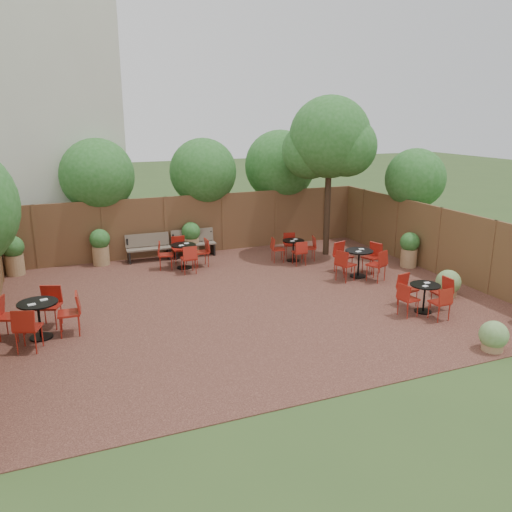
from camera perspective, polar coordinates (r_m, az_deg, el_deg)
name	(u,v)px	position (r m, az deg, el deg)	size (l,w,h in m)	color
ground	(250,300)	(13.48, -0.70, -4.79)	(80.00, 80.00, 0.00)	#354F23
courtyard_paving	(250,299)	(13.48, -0.70, -4.75)	(12.00, 10.00, 0.02)	#391E17
fence_back	(195,224)	(17.78, -6.66, 3.46)	(12.00, 0.08, 2.00)	brown
fence_right	(438,241)	(16.28, 19.34, 1.56)	(0.08, 10.00, 2.00)	brown
neighbour_building	(42,132)	(19.78, -22.39, 12.41)	(5.00, 4.00, 8.00)	beige
overhang_foliage	(129,186)	(14.57, -13.75, 7.44)	(15.55, 10.87, 2.80)	#235C1E
courtyard_tree	(330,142)	(17.22, 8.06, 12.24)	(2.77, 2.67, 5.19)	black
park_bench_left	(148,247)	(17.17, -11.72, 0.98)	(1.42, 0.49, 0.87)	brown
park_bench_right	(193,242)	(17.49, -6.87, 1.49)	(1.44, 0.48, 0.89)	brown
bistro_tables	(254,273)	(14.10, -0.24, -1.89)	(10.33, 7.26, 0.93)	black
planters	(170,246)	(16.46, -9.45, 1.07)	(11.92, 4.47, 1.17)	#97724B
low_shrubs	(479,305)	(13.28, 23.23, -4.92)	(2.34, 3.53, 0.69)	#97724B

